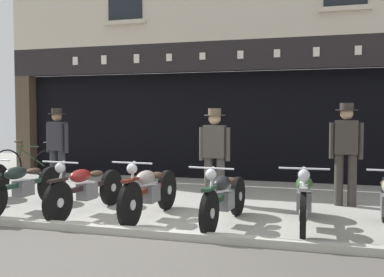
{
  "coord_description": "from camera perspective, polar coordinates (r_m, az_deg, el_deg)",
  "views": [
    {
      "loc": [
        2.25,
        -5.21,
        1.59
      ],
      "look_at": [
        -0.05,
        2.72,
        1.13
      ],
      "focal_mm": 41.56,
      "sensor_mm": 36.0,
      "label": 1
    }
  ],
  "objects": [
    {
      "name": "motorcycle_left",
      "position": [
        7.82,
        -20.94,
        -5.6
      ],
      "size": [
        0.62,
        2.08,
        0.92
      ],
      "rotation": [
        0.0,
        0.0,
        3.1
      ],
      "color": "black",
      "rests_on": "ground"
    },
    {
      "name": "leaning_bicycle",
      "position": [
        11.65,
        -20.34,
        -2.95
      ],
      "size": [
        1.77,
        0.52,
        0.96
      ],
      "rotation": [
        0.0,
        0.0,
        -1.39
      ],
      "color": "black",
      "rests_on": "ground"
    },
    {
      "name": "ground",
      "position": [
        5.05,
        -11.65,
        -15.67
      ],
      "size": [
        23.36,
        22.0,
        0.18
      ],
      "color": "#9C9B91"
    },
    {
      "name": "motorcycle_center",
      "position": [
        6.82,
        -5.46,
        -6.64
      ],
      "size": [
        0.62,
        1.96,
        0.93
      ],
      "rotation": [
        0.0,
        0.0,
        3.08
      ],
      "color": "black",
      "rests_on": "ground"
    },
    {
      "name": "shopkeeper_center",
      "position": [
        7.91,
        2.91,
        -1.49
      ],
      "size": [
        0.56,
        0.37,
        1.69
      ],
      "rotation": [
        0.0,
        0.0,
        3.16
      ],
      "color": "#47423D",
      "rests_on": "ground"
    },
    {
      "name": "motorcycle_center_left",
      "position": [
        7.28,
        -13.43,
        -6.18
      ],
      "size": [
        0.62,
        2.05,
        0.91
      ],
      "rotation": [
        0.0,
        0.0,
        3.05
      ],
      "color": "black",
      "rests_on": "ground"
    },
    {
      "name": "advert_board_near",
      "position": [
        11.84,
        -10.24,
        3.99
      ],
      "size": [
        0.67,
        0.03,
        0.92
      ],
      "color": "silver"
    },
    {
      "name": "salesman_left",
      "position": [
        9.76,
        -16.89,
        -0.7
      ],
      "size": [
        0.56,
        0.35,
        1.71
      ],
      "rotation": [
        0.0,
        0.0,
        3.01
      ],
      "color": "#2D2D33",
      "rests_on": "ground"
    },
    {
      "name": "salesman_right",
      "position": [
        8.1,
        19.16,
        -1.18
      ],
      "size": [
        0.56,
        0.37,
        1.77
      ],
      "rotation": [
        0.0,
        0.0,
        3.12
      ],
      "color": "#38332D",
      "rests_on": "ground"
    },
    {
      "name": "shop_facade",
      "position": [
        12.45,
        5.75,
        3.46
      ],
      "size": [
        11.66,
        4.42,
        5.97
      ],
      "color": "black",
      "rests_on": "ground"
    },
    {
      "name": "motorcycle_right",
      "position": [
        6.41,
        14.2,
        -7.35
      ],
      "size": [
        0.62,
        2.09,
        0.92
      ],
      "rotation": [
        0.0,
        0.0,
        3.16
      ],
      "color": "black",
      "rests_on": "ground"
    },
    {
      "name": "motorcycle_center_right",
      "position": [
        6.39,
        4.17,
        -7.43
      ],
      "size": [
        0.62,
        1.9,
        0.9
      ],
      "rotation": [
        0.0,
        0.0,
        3.04
      ],
      "color": "black",
      "rests_on": "ground"
    }
  ]
}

